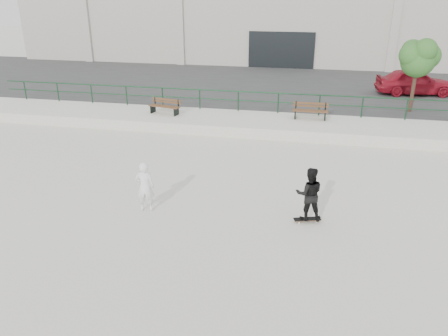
% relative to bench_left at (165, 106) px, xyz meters
% --- Properties ---
extents(ground, '(120.00, 120.00, 0.00)m').
position_rel_bench_left_xyz_m(ground, '(4.45, -9.56, -0.86)').
color(ground, silver).
rests_on(ground, ground).
extents(ledge, '(30.00, 3.00, 0.50)m').
position_rel_bench_left_xyz_m(ledge, '(4.45, -0.06, -0.61)').
color(ledge, beige).
rests_on(ledge, ground).
extents(parking_strip, '(60.00, 14.00, 0.50)m').
position_rel_bench_left_xyz_m(parking_strip, '(4.45, 8.44, -0.61)').
color(parking_strip, '#333333').
rests_on(parking_strip, ground).
extents(railing, '(28.00, 0.06, 1.03)m').
position_rel_bench_left_xyz_m(railing, '(4.45, 1.24, 0.38)').
color(railing, '#163D22').
rests_on(railing, ledge).
extents(commercial_building, '(44.20, 16.33, 8.00)m').
position_rel_bench_left_xyz_m(commercial_building, '(4.45, 22.43, 3.71)').
color(commercial_building, '#B7B0A4').
rests_on(commercial_building, ground).
extents(bench_left, '(1.66, 0.78, 0.74)m').
position_rel_bench_left_xyz_m(bench_left, '(0.00, 0.00, 0.00)').
color(bench_left, '#4F341B').
rests_on(bench_left, ledge).
extents(bench_right, '(1.66, 0.50, 0.77)m').
position_rel_bench_left_xyz_m(bench_right, '(7.04, 0.55, 0.01)').
color(bench_right, '#4F341B').
rests_on(bench_right, ledge).
extents(tree, '(2.03, 1.81, 3.62)m').
position_rel_bench_left_xyz_m(tree, '(11.97, 2.90, 2.35)').
color(tree, '#483124').
rests_on(tree, parking_strip).
extents(red_car, '(4.50, 2.26, 1.47)m').
position_rel_bench_left_xyz_m(red_car, '(12.83, 6.99, 0.37)').
color(red_car, maroon).
rests_on(red_car, parking_strip).
extents(skateboard, '(0.80, 0.43, 0.09)m').
position_rel_bench_left_xyz_m(skateboard, '(7.23, -8.59, -0.79)').
color(skateboard, black).
rests_on(skateboard, ground).
extents(standing_skater, '(0.85, 0.70, 1.59)m').
position_rel_bench_left_xyz_m(standing_skater, '(7.23, -8.59, 0.03)').
color(standing_skater, black).
rests_on(standing_skater, skateboard).
extents(seated_skater, '(0.63, 0.47, 1.57)m').
position_rel_bench_left_xyz_m(seated_skater, '(2.39, -8.87, -0.08)').
color(seated_skater, white).
rests_on(seated_skater, ground).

